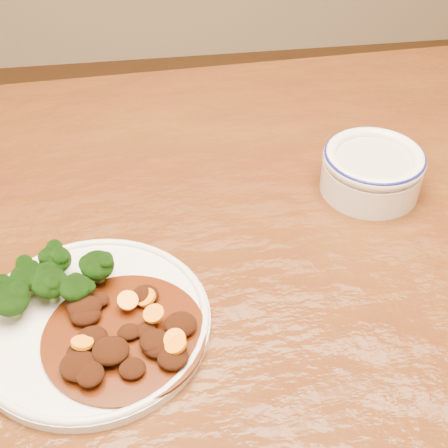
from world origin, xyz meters
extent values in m
cube|color=#4F2B0D|center=(0.00, 0.00, 0.73)|extent=(1.54, 0.96, 0.04)
cylinder|color=white|center=(-0.18, -0.08, 0.76)|extent=(0.23, 0.23, 0.01)
torus|color=white|center=(-0.18, -0.08, 0.76)|extent=(0.23, 0.23, 0.01)
cylinder|color=olive|center=(-0.22, -0.04, 0.77)|extent=(0.01, 0.01, 0.01)
ellipsoid|color=black|center=(-0.22, -0.04, 0.79)|extent=(0.04, 0.04, 0.03)
cylinder|color=olive|center=(-0.17, -0.03, 0.77)|extent=(0.01, 0.01, 0.01)
ellipsoid|color=black|center=(-0.17, -0.03, 0.79)|extent=(0.03, 0.03, 0.03)
cylinder|color=olive|center=(-0.21, -0.01, 0.77)|extent=(0.01, 0.01, 0.01)
ellipsoid|color=black|center=(-0.21, -0.01, 0.78)|extent=(0.03, 0.03, 0.03)
cylinder|color=olive|center=(-0.25, -0.06, 0.77)|extent=(0.01, 0.01, 0.01)
ellipsoid|color=black|center=(-0.25, -0.06, 0.79)|extent=(0.04, 0.04, 0.03)
cylinder|color=olive|center=(-0.19, -0.05, 0.77)|extent=(0.01, 0.01, 0.01)
ellipsoid|color=black|center=(-0.19, -0.05, 0.78)|extent=(0.03, 0.03, 0.02)
cylinder|color=olive|center=(-0.24, -0.03, 0.77)|extent=(0.01, 0.01, 0.01)
ellipsoid|color=black|center=(-0.24, -0.03, 0.78)|extent=(0.03, 0.03, 0.03)
cylinder|color=#491E07|center=(-0.15, -0.10, 0.76)|extent=(0.16, 0.16, 0.00)
ellipsoid|color=black|center=(-0.18, -0.11, 0.77)|extent=(0.03, 0.03, 0.02)
ellipsoid|color=black|center=(-0.17, -0.06, 0.77)|extent=(0.02, 0.02, 0.01)
ellipsoid|color=black|center=(-0.16, -0.13, 0.77)|extent=(0.03, 0.03, 0.02)
ellipsoid|color=black|center=(-0.18, -0.07, 0.77)|extent=(0.03, 0.03, 0.02)
ellipsoid|color=black|center=(-0.18, -0.08, 0.77)|extent=(0.03, 0.02, 0.02)
ellipsoid|color=black|center=(-0.18, -0.15, 0.77)|extent=(0.03, 0.03, 0.01)
ellipsoid|color=black|center=(-0.19, -0.12, 0.77)|extent=(0.02, 0.02, 0.01)
ellipsoid|color=black|center=(-0.09, -0.10, 0.77)|extent=(0.03, 0.03, 0.02)
ellipsoid|color=black|center=(-0.10, -0.13, 0.77)|extent=(0.02, 0.02, 0.01)
ellipsoid|color=black|center=(-0.12, -0.12, 0.77)|extent=(0.03, 0.03, 0.01)
ellipsoid|color=black|center=(-0.13, -0.10, 0.77)|extent=(0.02, 0.02, 0.01)
ellipsoid|color=black|center=(-0.10, -0.14, 0.77)|extent=(0.03, 0.03, 0.01)
ellipsoid|color=black|center=(-0.14, -0.15, 0.77)|extent=(0.02, 0.02, 0.01)
ellipsoid|color=black|center=(-0.14, -0.10, 0.77)|extent=(0.02, 0.02, 0.01)
ellipsoid|color=black|center=(-0.12, -0.12, 0.77)|extent=(0.03, 0.03, 0.01)
ellipsoid|color=black|center=(-0.19, -0.14, 0.77)|extent=(0.03, 0.03, 0.02)
ellipsoid|color=black|center=(-0.13, -0.06, 0.77)|extent=(0.03, 0.03, 0.01)
ellipsoid|color=black|center=(-0.18, -0.14, 0.77)|extent=(0.03, 0.03, 0.01)
ellipsoid|color=black|center=(-0.19, -0.06, 0.77)|extent=(0.02, 0.02, 0.01)
cylinder|color=orange|center=(-0.14, -0.07, 0.78)|extent=(0.03, 0.03, 0.01)
cylinder|color=orange|center=(-0.13, -0.06, 0.77)|extent=(0.03, 0.03, 0.01)
cylinder|color=orange|center=(-0.10, -0.13, 0.78)|extent=(0.02, 0.02, 0.01)
cylinder|color=orange|center=(-0.10, -0.13, 0.78)|extent=(0.03, 0.03, 0.01)
cylinder|color=orange|center=(-0.16, -0.12, 0.78)|extent=(0.03, 0.03, 0.01)
cylinder|color=orange|center=(-0.19, -0.12, 0.78)|extent=(0.03, 0.03, 0.01)
cylinder|color=orange|center=(-0.12, -0.09, 0.78)|extent=(0.03, 0.03, 0.01)
cylinder|color=white|center=(0.16, 0.10, 0.77)|extent=(0.12, 0.12, 0.04)
cylinder|color=beige|center=(0.16, 0.10, 0.79)|extent=(0.09, 0.09, 0.01)
torus|color=white|center=(0.16, 0.10, 0.80)|extent=(0.12, 0.12, 0.02)
torus|color=navy|center=(0.16, 0.10, 0.80)|extent=(0.12, 0.12, 0.01)
camera|label=1|loc=(-0.11, -0.49, 1.24)|focal=50.00mm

